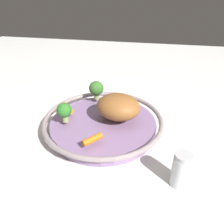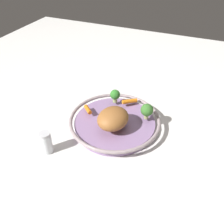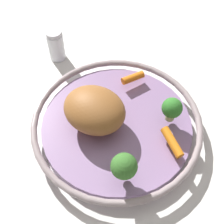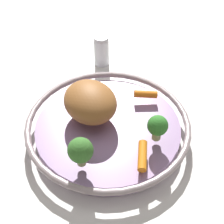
# 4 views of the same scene
# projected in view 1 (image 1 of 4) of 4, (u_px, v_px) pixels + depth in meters

# --- Properties ---
(ground_plane) EXTENTS (2.20, 2.20, 0.00)m
(ground_plane) POSITION_uv_depth(u_px,v_px,m) (103.00, 130.00, 0.66)
(ground_plane) COLOR silver
(serving_bowl) EXTENTS (0.35, 0.35, 0.04)m
(serving_bowl) POSITION_uv_depth(u_px,v_px,m) (103.00, 123.00, 0.64)
(serving_bowl) COLOR #8E709E
(serving_bowl) RESTS_ON ground_plane
(roast_chicken_piece) EXTENTS (0.15, 0.13, 0.07)m
(roast_chicken_piece) POSITION_uv_depth(u_px,v_px,m) (118.00, 107.00, 0.62)
(roast_chicken_piece) COLOR #965D2D
(roast_chicken_piece) RESTS_ON serving_bowl
(baby_carrot_near_rim) EXTENTS (0.05, 0.05, 0.02)m
(baby_carrot_near_rim) POSITION_uv_depth(u_px,v_px,m) (93.00, 139.00, 0.53)
(baby_carrot_near_rim) COLOR orange
(baby_carrot_near_rim) RESTS_ON serving_bowl
(baby_carrot_left) EXTENTS (0.06, 0.06, 0.02)m
(baby_carrot_left) POSITION_uv_depth(u_px,v_px,m) (67.00, 108.00, 0.66)
(baby_carrot_left) COLOR orange
(baby_carrot_left) RESTS_ON serving_bowl
(broccoli_floret_mid) EXTENTS (0.04, 0.04, 0.06)m
(broccoli_floret_mid) POSITION_uv_depth(u_px,v_px,m) (64.00, 111.00, 0.60)
(broccoli_floret_mid) COLOR #95AB66
(broccoli_floret_mid) RESTS_ON serving_bowl
(broccoli_floret_small) EXTENTS (0.05, 0.05, 0.06)m
(broccoli_floret_small) POSITION_uv_depth(u_px,v_px,m) (96.00, 89.00, 0.71)
(broccoli_floret_small) COLOR #9BA566
(broccoli_floret_small) RESTS_ON serving_bowl
(salt_shaker) EXTENTS (0.04, 0.04, 0.08)m
(salt_shaker) POSITION_uv_depth(u_px,v_px,m) (181.00, 170.00, 0.46)
(salt_shaker) COLOR silver
(salt_shaker) RESTS_ON ground_plane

